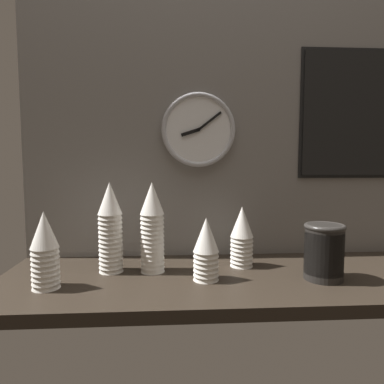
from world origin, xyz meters
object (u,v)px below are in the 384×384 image
bowl_stack_right (324,251)px  menu_board (353,114)px  cup_stack_left (110,227)px  wall_clock (198,130)px  cup_stack_center_left (152,227)px  cup_stack_far_left (45,250)px  cup_stack_center (206,249)px  cup_stack_center_right (242,236)px

bowl_stack_right → menu_board: bearing=51.4°
cup_stack_left → wall_clock: size_ratio=1.07×
cup_stack_center_left → bowl_stack_right: (57.23, -11.73, -6.31)cm
cup_stack_far_left → cup_stack_center_left: size_ratio=0.75×
cup_stack_far_left → menu_board: menu_board is taller
cup_stack_center → wall_clock: size_ratio=0.70×
cup_stack_far_left → menu_board: bearing=16.4°
cup_stack_left → wall_clock: wall_clock is taller
cup_stack_center_right → wall_clock: wall_clock is taller
cup_stack_far_left → cup_stack_center_right: (65.19, 18.30, -0.79)cm
cup_stack_center_right → menu_board: size_ratio=0.42×
cup_stack_left → cup_stack_center: (32.89, -10.67, -5.55)cm
cup_stack_far_left → wall_clock: wall_clock is taller
cup_stack_center → wall_clock: bearing=90.5°
cup_stack_center → wall_clock: (-0.23, 28.72, 41.34)cm
bowl_stack_right → menu_board: (25.15, 31.49, 49.05)cm
wall_clock → cup_stack_center_right: bearing=-44.1°
cup_stack_center_left → cup_stack_far_left: bearing=-156.4°
cup_stack_far_left → cup_stack_center_right: size_ratio=1.07×
cup_stack_center_left → cup_stack_center: bearing=-28.6°
cup_stack_far_left → cup_stack_center_right: bearing=15.7°
cup_stack_center_right → bowl_stack_right: bearing=-33.3°
cup_stack_far_left → cup_stack_center_left: (32.21, 14.08, 3.97)cm
cup_stack_far_left → cup_stack_left: (17.42, 14.90, 3.97)cm
cup_stack_center_left → cup_stack_center_right: cup_stack_center_left is taller
bowl_stack_right → menu_board: 63.48cm
cup_stack_left → bowl_stack_right: bearing=-9.9°
cup_stack_center → cup_stack_left: bearing=162.0°
cup_stack_center_left → menu_board: 94.89cm
cup_stack_left → menu_board: (97.17, 18.94, 42.74)cm
cup_stack_center → bowl_stack_right: 39.18cm
wall_clock → menu_board: bearing=0.8°
cup_stack_center_left → cup_stack_left: (-14.79, 0.82, 0.00)cm
cup_stack_far_left → cup_stack_center_left: bearing=23.6°
cup_stack_center_left → menu_board: (82.38, 19.76, 42.74)cm
cup_stack_center_right → cup_stack_center_left: bearing=-172.7°
cup_stack_left → menu_board: bearing=11.0°
cup_stack_center → cup_stack_center_right: cup_stack_center_right is taller
cup_stack_center → menu_board: (64.28, 29.61, 48.29)cm
cup_stack_center_right → cup_stack_far_left: bearing=-164.3°
cup_stack_far_left → bowl_stack_right: bearing=1.5°
cup_stack_left → menu_board: size_ratio=0.60×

